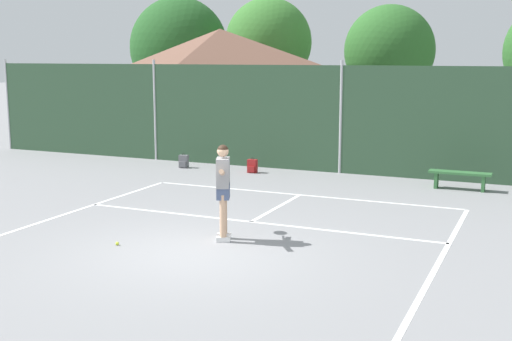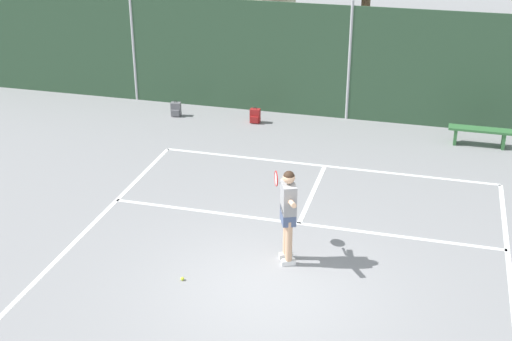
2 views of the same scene
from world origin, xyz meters
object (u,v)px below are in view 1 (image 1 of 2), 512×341
(tennis_ball, at_px, (117,244))
(backpack_red, at_px, (252,166))
(tennis_player, at_px, (223,183))
(courtside_bench, at_px, (460,176))
(backpack_grey, at_px, (184,162))

(tennis_ball, relative_size, backpack_red, 0.14)
(tennis_player, height_order, backpack_red, tennis_player)
(backpack_red, bearing_deg, courtside_bench, -1.26)
(tennis_player, xyz_separation_m, tennis_ball, (-1.66, -1.13, -1.08))
(tennis_ball, height_order, backpack_red, backpack_red)
(backpack_grey, height_order, courtside_bench, courtside_bench)
(backpack_grey, bearing_deg, tennis_player, -54.82)
(tennis_player, bearing_deg, tennis_ball, -145.73)
(tennis_ball, bearing_deg, backpack_red, 96.08)
(courtside_bench, bearing_deg, tennis_ball, -123.13)
(backpack_red, bearing_deg, backpack_grey, -178.56)
(tennis_ball, bearing_deg, tennis_player, 34.27)
(tennis_player, bearing_deg, backpack_red, 109.87)
(backpack_red, bearing_deg, tennis_player, -70.13)
(backpack_grey, distance_m, backpack_red, 2.36)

